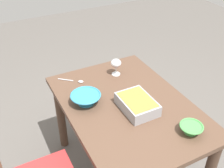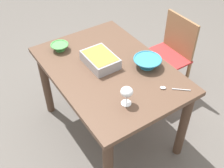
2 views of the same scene
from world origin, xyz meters
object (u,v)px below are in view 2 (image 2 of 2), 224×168
(chair, at_px, (168,55))
(mixing_bowl, at_px, (147,62))
(dining_table, at_px, (109,80))
(serving_spoon, at_px, (169,88))
(wine_glass, at_px, (127,93))
(casserole_dish, at_px, (100,59))
(small_bowl, at_px, (60,47))

(chair, xyz_separation_m, mixing_bowl, (0.29, -0.53, 0.32))
(dining_table, distance_m, serving_spoon, 0.51)
(dining_table, distance_m, mixing_bowl, 0.34)
(chair, relative_size, mixing_bowl, 3.82)
(wine_glass, relative_size, casserole_dish, 0.49)
(dining_table, relative_size, chair, 1.44)
(mixing_bowl, bearing_deg, chair, 118.96)
(dining_table, distance_m, small_bowl, 0.51)
(casserole_dish, height_order, serving_spoon, casserole_dish)
(dining_table, xyz_separation_m, casserole_dish, (-0.08, -0.03, 0.17))
(mixing_bowl, xyz_separation_m, serving_spoon, (0.29, -0.03, -0.04))
(casserole_dish, relative_size, serving_spoon, 1.65)
(chair, distance_m, small_bowl, 1.09)
(dining_table, height_order, small_bowl, small_bowl)
(chair, height_order, mixing_bowl, chair)
(small_bowl, bearing_deg, mixing_bowl, 39.19)
(mixing_bowl, relative_size, serving_spoon, 1.25)
(dining_table, distance_m, chair, 0.82)
(wine_glass, distance_m, small_bowl, 0.83)
(wine_glass, bearing_deg, casserole_dish, 170.06)
(wine_glass, height_order, small_bowl, wine_glass)
(wine_glass, bearing_deg, serving_spoon, 81.63)
(mixing_bowl, relative_size, small_bowl, 1.46)
(wine_glass, xyz_separation_m, casserole_dish, (-0.47, 0.08, -0.05))
(casserole_dish, xyz_separation_m, serving_spoon, (0.52, 0.26, -0.04))
(serving_spoon, bearing_deg, small_bowl, -153.32)
(wine_glass, height_order, casserole_dish, wine_glass)
(dining_table, height_order, wine_glass, wine_glass)
(casserole_dish, bearing_deg, mixing_bowl, 52.13)
(chair, bearing_deg, casserole_dish, -85.32)
(dining_table, relative_size, wine_glass, 8.51)
(casserole_dish, bearing_deg, wine_glass, -9.94)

